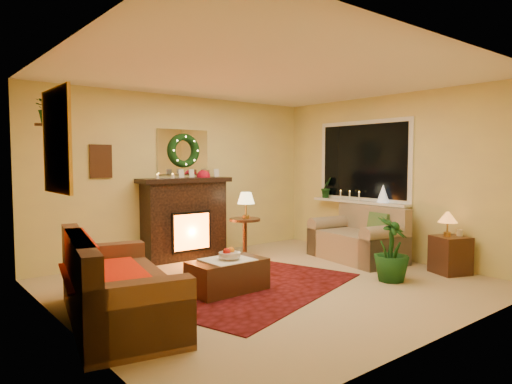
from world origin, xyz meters
TOP-DOWN VIEW (x-y plane):
  - floor at (0.00, 0.00)m, footprint 5.00×5.00m
  - ceiling at (0.00, 0.00)m, footprint 5.00×5.00m
  - wall_back at (0.00, 2.25)m, footprint 5.00×5.00m
  - wall_front at (0.00, -2.25)m, footprint 5.00×5.00m
  - wall_left at (-2.50, 0.00)m, footprint 4.50×4.50m
  - wall_right at (2.50, 0.00)m, footprint 4.50×4.50m
  - area_rug at (-0.36, 0.17)m, footprint 3.15×2.71m
  - sofa at (-2.04, -0.06)m, footprint 1.27×2.13m
  - red_throw at (-2.12, 0.10)m, footprint 0.76×1.24m
  - fireplace at (-0.10, 2.04)m, footprint 1.34×0.46m
  - poinsettia at (0.25, 2.02)m, footprint 0.22×0.22m
  - mantel_candle_a at (-0.57, 2.02)m, footprint 0.05×0.05m
  - mantel_candle_b at (-0.33, 1.99)m, footprint 0.06×0.06m
  - mantel_mirror at (0.00, 2.23)m, footprint 0.92×0.02m
  - wreath at (0.00, 2.19)m, footprint 0.55×0.11m
  - wall_art at (-1.35, 2.23)m, footprint 0.32×0.03m
  - gold_mirror at (-2.48, 0.30)m, footprint 0.03×0.84m
  - hanging_plant at (-2.34, 1.05)m, footprint 0.33×0.28m
  - loveseat at (1.95, 0.25)m, footprint 1.05×1.57m
  - window_frame at (2.48, 0.55)m, footprint 0.03×1.86m
  - window_glass at (2.47, 0.55)m, footprint 0.02×1.70m
  - window_sill at (2.38, 0.55)m, footprint 0.22×1.86m
  - mini_tree at (2.40, 0.09)m, footprint 0.19×0.19m
  - sill_plant at (2.39, 1.29)m, footprint 0.27×0.21m
  - side_table_round at (0.65, 1.44)m, footprint 0.52×0.52m
  - lamp_cream at (0.67, 1.44)m, footprint 0.28×0.28m
  - end_table_square at (2.26, -1.13)m, footprint 0.55×0.55m
  - lamp_tiffany at (2.23, -1.09)m, footprint 0.26×0.26m
  - coffee_table at (-0.65, 0.08)m, footprint 0.92×0.52m
  - fruit_bowl at (-0.64, 0.05)m, footprint 0.26×0.26m
  - floor_palm at (1.29, -0.85)m, footprint 1.83×1.83m

SIDE VIEW (x-z plane):
  - floor at x=0.00m, z-range 0.00..0.00m
  - area_rug at x=-0.36m, z-range 0.00..0.01m
  - coffee_table at x=-0.65m, z-range 0.02..0.40m
  - end_table_square at x=2.26m, z-range 0.01..0.53m
  - side_table_round at x=0.65m, z-range 0.00..0.65m
  - loveseat at x=1.95m, z-range 0.00..0.84m
  - sofa at x=-2.04m, z-range 0.00..0.86m
  - floor_palm at x=1.29m, z-range -0.79..1.69m
  - fruit_bowl at x=-0.64m, z-range 0.42..0.48m
  - red_throw at x=-2.12m, z-range 0.45..0.46m
  - fireplace at x=-0.10m, z-range -0.06..1.16m
  - lamp_tiffany at x=2.23m, z-range 0.55..0.94m
  - window_sill at x=2.38m, z-range 0.85..0.89m
  - lamp_cream at x=0.67m, z-range 0.67..1.09m
  - mini_tree at x=2.40m, z-range 0.90..1.18m
  - sill_plant at x=2.39m, z-range 0.84..1.33m
  - mantel_candle_a at x=-0.57m, z-range 1.18..1.34m
  - mantel_candle_b at x=-0.33m, z-range 1.17..1.35m
  - wall_back at x=0.00m, z-range 1.30..1.30m
  - wall_front at x=0.00m, z-range 1.30..1.30m
  - wall_left at x=-2.50m, z-range 1.30..1.30m
  - wall_right at x=2.50m, z-range 1.30..1.30m
  - poinsettia at x=0.25m, z-range 1.19..1.41m
  - wall_art at x=-1.35m, z-range 1.31..1.79m
  - window_frame at x=2.48m, z-range 0.87..2.23m
  - window_glass at x=2.47m, z-range 0.94..2.16m
  - mantel_mirror at x=0.00m, z-range 1.34..2.06m
  - wreath at x=0.00m, z-range 1.44..2.00m
  - gold_mirror at x=-2.48m, z-range 1.25..2.25m
  - hanging_plant at x=-2.34m, z-range 1.79..2.15m
  - ceiling at x=0.00m, z-range 2.60..2.60m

